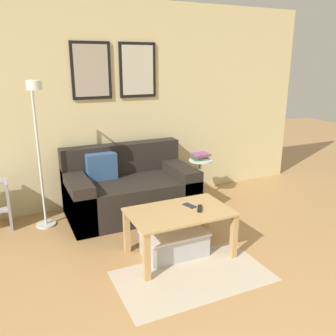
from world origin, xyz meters
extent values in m
cube|color=beige|center=(0.00, 3.49, 1.27)|extent=(5.60, 0.06, 2.55)
cube|color=black|center=(-0.30, 3.44, 1.72)|extent=(0.48, 0.02, 0.67)
cube|color=#ADA38E|center=(-0.30, 3.43, 1.72)|extent=(0.41, 0.01, 0.60)
cube|color=black|center=(0.29, 3.44, 1.72)|extent=(0.48, 0.02, 0.67)
cube|color=beige|center=(0.29, 3.43, 1.72)|extent=(0.41, 0.01, 0.60)
cube|color=#C1B299|center=(0.03, 1.46, 0.00)|extent=(1.34, 0.76, 0.01)
cube|color=#28231E|center=(-0.01, 2.98, 0.22)|extent=(1.53, 0.88, 0.44)
cube|color=#28231E|center=(-0.01, 3.32, 0.63)|extent=(1.53, 0.20, 0.38)
cube|color=#28231E|center=(-0.65, 2.98, 0.28)|extent=(0.24, 0.88, 0.56)
cube|color=#28231E|center=(0.64, 2.98, 0.28)|extent=(0.24, 0.88, 0.56)
cube|color=#335684|center=(-0.31, 3.15, 0.60)|extent=(0.36, 0.14, 0.32)
cube|color=tan|center=(0.09, 1.85, 0.45)|extent=(0.97, 0.61, 0.02)
cube|color=tan|center=(-0.36, 1.58, 0.22)|extent=(0.06, 0.06, 0.44)
cube|color=tan|center=(0.54, 1.58, 0.22)|extent=(0.06, 0.06, 0.44)
cube|color=tan|center=(-0.36, 2.11, 0.22)|extent=(0.06, 0.06, 0.44)
cube|color=tan|center=(0.54, 2.11, 0.22)|extent=(0.06, 0.06, 0.44)
cube|color=#B2B2B7|center=(0.05, 1.87, 0.11)|extent=(0.60, 0.36, 0.22)
cube|color=silver|center=(0.05, 1.87, 0.23)|extent=(0.62, 0.38, 0.02)
cylinder|color=silver|center=(-1.02, 3.08, 0.01)|extent=(0.22, 0.22, 0.02)
cylinder|color=silver|center=(-1.02, 3.08, 0.83)|extent=(0.03, 0.03, 1.62)
cylinder|color=silver|center=(-1.02, 2.91, 1.64)|extent=(0.02, 0.34, 0.02)
cylinder|color=white|center=(-1.02, 2.74, 1.61)|extent=(0.15, 0.15, 0.09)
cylinder|color=white|center=(1.01, 3.06, 0.01)|extent=(0.27, 0.27, 0.01)
cylinder|color=white|center=(1.01, 3.06, 0.28)|extent=(0.04, 0.04, 0.52)
cylinder|color=white|center=(1.01, 3.06, 0.55)|extent=(0.31, 0.31, 0.02)
cube|color=#387F4C|center=(1.01, 3.07, 0.57)|extent=(0.23, 0.16, 0.02)
cube|color=#4C4C51|center=(1.00, 3.07, 0.59)|extent=(0.17, 0.15, 0.02)
cube|color=#D18438|center=(1.01, 3.06, 0.61)|extent=(0.22, 0.18, 0.02)
cube|color=#8C4C93|center=(1.01, 3.06, 0.63)|extent=(0.23, 0.20, 0.02)
cube|color=black|center=(0.28, 1.80, 0.47)|extent=(0.11, 0.15, 0.02)
cube|color=#1E2338|center=(0.23, 1.92, 0.47)|extent=(0.10, 0.15, 0.01)
cube|color=#99999E|center=(-1.38, 3.22, 0.27)|extent=(0.03, 0.30, 0.55)
camera|label=1|loc=(-1.32, -0.92, 1.82)|focal=38.00mm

